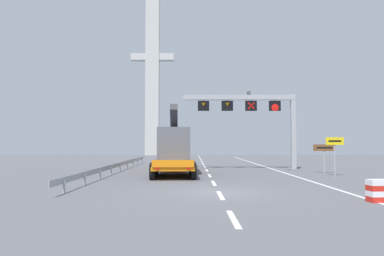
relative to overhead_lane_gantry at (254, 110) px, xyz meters
name	(u,v)px	position (x,y,z in m)	size (l,w,h in m)	color
ground	(217,192)	(-4.34, -14.00, -5.40)	(112.00, 112.00, 0.00)	#5B5B60
lane_markings	(203,164)	(-4.27, 9.26, -5.40)	(0.20, 61.12, 0.01)	silver
edge_line_right	(281,172)	(1.86, -2.00, -5.40)	(0.20, 63.00, 0.01)	silver
overhead_lane_gantry	(254,110)	(0.00, 0.00, 0.00)	(10.31, 0.90, 7.05)	#9EA0A5
heavy_haul_truck_orange	(174,148)	(-7.09, -0.98, -3.41)	(3.51, 14.14, 5.30)	orange
exit_sign_yellow	(334,147)	(4.61, -6.27, -3.32)	(1.27, 0.15, 2.80)	#9EA0A5
tourist_info_sign_brown	(324,151)	(4.85, -3.66, -3.63)	(1.73, 0.15, 2.29)	#9EA0A5
crash_barrier_striped	(380,191)	(2.04, -16.86, -4.95)	(1.04, 0.60, 0.90)	red
guardrail_left	(119,165)	(-11.68, -1.68, -4.84)	(0.13, 28.64, 0.76)	#999EA3
bridge_pylon_distant	(152,74)	(-13.87, 41.11, 11.56)	(9.00, 2.00, 33.15)	#B7B7B2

